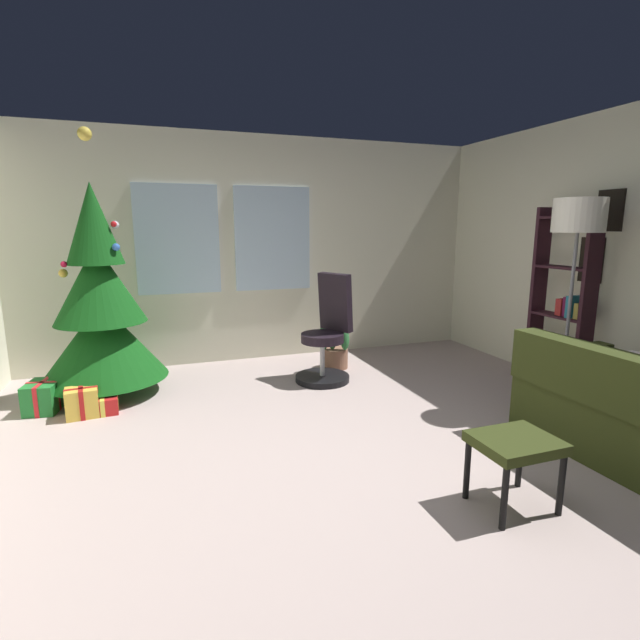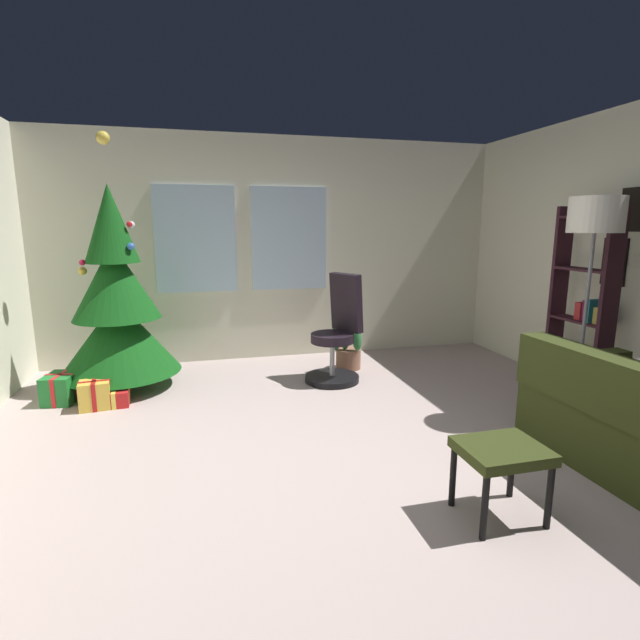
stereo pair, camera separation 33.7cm
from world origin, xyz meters
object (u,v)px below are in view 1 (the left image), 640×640
at_px(gift_box_gold, 82,402).
at_px(footstool, 515,448).
at_px(holiday_tree, 101,310).
at_px(gift_box_red, 103,404).
at_px(gift_box_green, 44,397).
at_px(potted_plant, 335,352).
at_px(office_chair, 327,340).
at_px(floor_lamp, 578,227).
at_px(bookshelf, 561,311).

bearing_deg(gift_box_gold, footstool, -42.39).
distance_m(holiday_tree, gift_box_red, 0.89).
distance_m(gift_box_green, potted_plant, 2.86).
xyz_separation_m(footstool, holiday_tree, (-2.33, 2.80, 0.46)).
height_order(office_chair, potted_plant, office_chair).
xyz_separation_m(footstool, floor_lamp, (1.51, 1.11, 1.21)).
relative_size(footstool, bookshelf, 0.25).
xyz_separation_m(holiday_tree, gift_box_red, (-0.00, -0.48, -0.74)).
relative_size(footstool, gift_box_green, 1.19).
xyz_separation_m(bookshelf, potted_plant, (-1.83, 1.33, -0.58)).
distance_m(footstool, gift_box_green, 3.78).
bearing_deg(gift_box_red, holiday_tree, 89.92).
height_order(holiday_tree, gift_box_green, holiday_tree).
xyz_separation_m(office_chair, potted_plant, (0.22, 0.34, -0.24)).
bearing_deg(gift_box_red, floor_lamp, -17.48).
bearing_deg(potted_plant, floor_lamp, -49.42).
bearing_deg(holiday_tree, gift_box_red, -90.08).
relative_size(holiday_tree, bookshelf, 1.38).
bearing_deg(gift_box_green, bookshelf, -12.09).
relative_size(gift_box_red, bookshelf, 0.16).
height_order(footstool, holiday_tree, holiday_tree).
height_order(gift_box_red, gift_box_gold, gift_box_gold).
bearing_deg(holiday_tree, floor_lamp, -23.81).
bearing_deg(footstool, office_chair, 94.63).
relative_size(holiday_tree, gift_box_green, 6.53).
bearing_deg(gift_box_gold, potted_plant, 12.96).
bearing_deg(bookshelf, gift_box_green, 167.91).
relative_size(bookshelf, potted_plant, 3.31).
xyz_separation_m(office_chair, floor_lamp, (1.71, -1.39, 1.14)).
bearing_deg(floor_lamp, gift_box_gold, 163.81).
xyz_separation_m(footstool, bookshelf, (1.86, 1.52, 0.42)).
xyz_separation_m(holiday_tree, gift_box_gold, (-0.15, -0.54, -0.69)).
height_order(holiday_tree, office_chair, holiday_tree).
bearing_deg(gift_box_gold, bookshelf, -9.84).
bearing_deg(potted_plant, gift_box_red, -167.39).
bearing_deg(office_chair, gift_box_green, 179.66).
relative_size(gift_box_green, potted_plant, 0.70).
bearing_deg(gift_box_red, bookshelf, -10.86).
relative_size(gift_box_green, office_chair, 0.34).
relative_size(gift_box_red, office_chair, 0.26).
relative_size(office_chair, floor_lamp, 0.61).
bearing_deg(gift_box_gold, gift_box_green, 143.09).
xyz_separation_m(gift_box_red, office_chair, (2.13, 0.18, 0.36)).
height_order(gift_box_gold, bookshelf, bookshelf).
relative_size(gift_box_red, gift_box_green, 0.78).
bearing_deg(gift_box_red, footstool, -44.83).
height_order(holiday_tree, floor_lamp, holiday_tree).
distance_m(gift_box_green, floor_lamp, 4.77).
xyz_separation_m(gift_box_red, gift_box_gold, (-0.15, -0.05, 0.05)).
height_order(gift_box_red, floor_lamp, floor_lamp).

